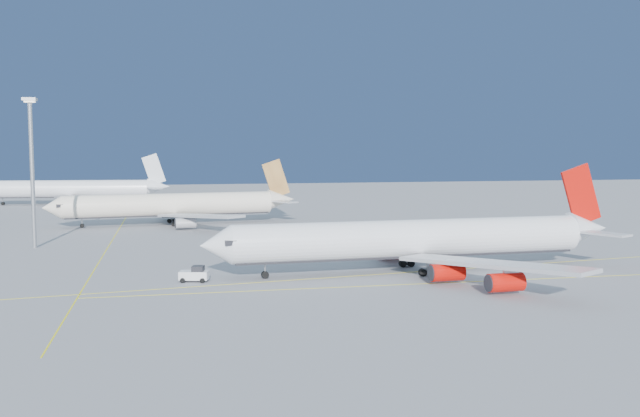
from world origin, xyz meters
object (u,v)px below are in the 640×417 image
at_px(airliner_virgin, 420,239).
at_px(pushback_tug, 195,274).
at_px(airliner_etihad, 176,205).
at_px(airliner_third, 73,189).
at_px(light_mast, 32,160).

distance_m(airliner_virgin, pushback_tug, 34.49).
relative_size(airliner_virgin, airliner_etihad, 1.10).
relative_size(airliner_third, light_mast, 2.22).
xyz_separation_m(airliner_virgin, light_mast, (-62.75, 38.72, 11.65)).
xyz_separation_m(airliner_etihad, light_mast, (-26.48, -35.09, 11.78)).
distance_m(airliner_virgin, light_mast, 74.65).
xyz_separation_m(pushback_tug, light_mast, (-28.52, 40.22, 15.58)).
relative_size(airliner_virgin, airliner_third, 1.07).
bearing_deg(pushback_tug, light_mast, 139.30).
bearing_deg(airliner_etihad, airliner_virgin, -71.17).
bearing_deg(airliner_etihad, airliner_third, 108.45).
height_order(airliner_third, light_mast, light_mast).
bearing_deg(airliner_third, light_mast, -81.30).
relative_size(airliner_etihad, airliner_third, 0.98).
relative_size(airliner_virgin, pushback_tug, 15.19).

